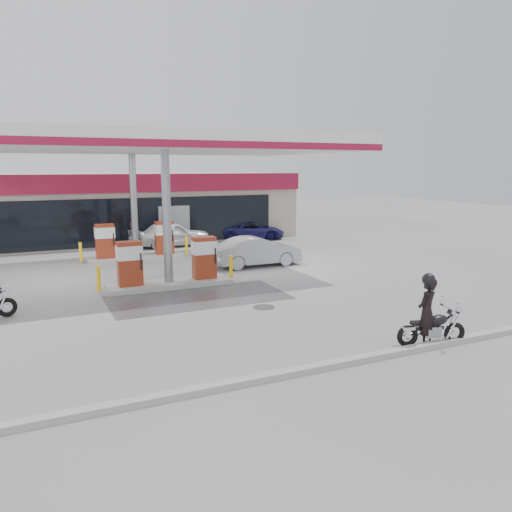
{
  "coord_description": "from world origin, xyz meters",
  "views": [
    {
      "loc": [
        -4.61,
        -15.75,
        4.39
      ],
      "look_at": [
        2.83,
        0.39,
        1.2
      ],
      "focal_mm": 35.0,
      "sensor_mm": 36.0,
      "label": 1
    }
  ],
  "objects_px": {
    "attendant": "(134,237)",
    "biker_walking": "(167,229)",
    "pump_island_near": "(168,268)",
    "biker_main": "(427,312)",
    "sedan_white": "(173,234)",
    "parked_car_right": "(253,230)",
    "hatchback_silver": "(257,251)",
    "pump_island_far": "(136,245)",
    "main_motorcycle": "(433,329)"
  },
  "relations": [
    {
      "from": "pump_island_near",
      "to": "attendant",
      "type": "bearing_deg",
      "value": 87.45
    },
    {
      "from": "attendant",
      "to": "parked_car_right",
      "type": "xyz_separation_m",
      "value": [
        7.58,
        1.63,
        -0.24
      ]
    },
    {
      "from": "pump_island_near",
      "to": "parked_car_right",
      "type": "distance_m",
      "value": 12.78
    },
    {
      "from": "pump_island_far",
      "to": "sedan_white",
      "type": "xyz_separation_m",
      "value": [
        2.7,
        3.2,
        -0.01
      ]
    },
    {
      "from": "sedan_white",
      "to": "parked_car_right",
      "type": "distance_m",
      "value": 5.32
    },
    {
      "from": "main_motorcycle",
      "to": "hatchback_silver",
      "type": "relative_size",
      "value": 0.45
    },
    {
      "from": "main_motorcycle",
      "to": "biker_main",
      "type": "height_order",
      "value": "biker_main"
    },
    {
      "from": "main_motorcycle",
      "to": "sedan_white",
      "type": "bearing_deg",
      "value": 109.55
    },
    {
      "from": "pump_island_near",
      "to": "pump_island_far",
      "type": "height_order",
      "value": "same"
    },
    {
      "from": "main_motorcycle",
      "to": "biker_walking",
      "type": "distance_m",
      "value": 18.7
    },
    {
      "from": "hatchback_silver",
      "to": "biker_walking",
      "type": "height_order",
      "value": "biker_walking"
    },
    {
      "from": "main_motorcycle",
      "to": "attendant",
      "type": "height_order",
      "value": "attendant"
    },
    {
      "from": "sedan_white",
      "to": "hatchback_silver",
      "type": "bearing_deg",
      "value": -165.34
    },
    {
      "from": "biker_main",
      "to": "biker_walking",
      "type": "height_order",
      "value": "biker_walking"
    },
    {
      "from": "biker_main",
      "to": "pump_island_far",
      "type": "bearing_deg",
      "value": -96.81
    },
    {
      "from": "main_motorcycle",
      "to": "sedan_white",
      "type": "distance_m",
      "value": 18.08
    },
    {
      "from": "hatchback_silver",
      "to": "biker_walking",
      "type": "distance_m",
      "value": 7.88
    },
    {
      "from": "hatchback_silver",
      "to": "biker_main",
      "type": "bearing_deg",
      "value": 177.44
    },
    {
      "from": "biker_main",
      "to": "sedan_white",
      "type": "height_order",
      "value": "biker_main"
    },
    {
      "from": "sedan_white",
      "to": "hatchback_silver",
      "type": "relative_size",
      "value": 1.03
    },
    {
      "from": "hatchback_silver",
      "to": "biker_walking",
      "type": "relative_size",
      "value": 2.22
    },
    {
      "from": "pump_island_near",
      "to": "parked_car_right",
      "type": "height_order",
      "value": "pump_island_near"
    },
    {
      "from": "biker_walking",
      "to": "pump_island_far",
      "type": "bearing_deg",
      "value": -126.26
    },
    {
      "from": "sedan_white",
      "to": "pump_island_near",
      "type": "bearing_deg",
      "value": 162.85
    },
    {
      "from": "pump_island_near",
      "to": "biker_main",
      "type": "distance_m",
      "value": 9.7
    },
    {
      "from": "pump_island_far",
      "to": "biker_walking",
      "type": "distance_m",
      "value": 4.57
    },
    {
      "from": "biker_main",
      "to": "sedan_white",
      "type": "bearing_deg",
      "value": -107.9
    },
    {
      "from": "pump_island_far",
      "to": "biker_walking",
      "type": "xyz_separation_m",
      "value": [
        2.53,
        3.8,
        0.19
      ]
    },
    {
      "from": "sedan_white",
      "to": "parked_car_right",
      "type": "relative_size",
      "value": 1.06
    },
    {
      "from": "parked_car_right",
      "to": "attendant",
      "type": "bearing_deg",
      "value": 123.06
    },
    {
      "from": "sedan_white",
      "to": "biker_walking",
      "type": "bearing_deg",
      "value": 15.0
    },
    {
      "from": "attendant",
      "to": "biker_walking",
      "type": "bearing_deg",
      "value": -72.93
    },
    {
      "from": "pump_island_far",
      "to": "main_motorcycle",
      "type": "bearing_deg",
      "value": -73.62
    },
    {
      "from": "pump_island_near",
      "to": "attendant",
      "type": "height_order",
      "value": "pump_island_near"
    },
    {
      "from": "pump_island_near",
      "to": "sedan_white",
      "type": "height_order",
      "value": "pump_island_near"
    },
    {
      "from": "biker_main",
      "to": "attendant",
      "type": "bearing_deg",
      "value": -100.09
    },
    {
      "from": "attendant",
      "to": "biker_main",
      "type": "bearing_deg",
      "value": 175.91
    },
    {
      "from": "attendant",
      "to": "main_motorcycle",
      "type": "bearing_deg",
      "value": 176.47
    },
    {
      "from": "main_motorcycle",
      "to": "biker_walking",
      "type": "bearing_deg",
      "value": 109.9
    },
    {
      "from": "pump_island_far",
      "to": "parked_car_right",
      "type": "relative_size",
      "value": 1.33
    },
    {
      "from": "main_motorcycle",
      "to": "pump_island_far",
      "type": "bearing_deg",
      "value": 120.67
    },
    {
      "from": "attendant",
      "to": "sedan_white",
      "type": "bearing_deg",
      "value": -86.84
    },
    {
      "from": "pump_island_near",
      "to": "sedan_white",
      "type": "distance_m",
      "value": 9.59
    },
    {
      "from": "biker_main",
      "to": "attendant",
      "type": "xyz_separation_m",
      "value": [
        -3.8,
        17.13,
        -0.08
      ]
    },
    {
      "from": "biker_main",
      "to": "hatchback_silver",
      "type": "height_order",
      "value": "biker_main"
    },
    {
      "from": "sedan_white",
      "to": "biker_main",
      "type": "bearing_deg",
      "value": -176.13
    },
    {
      "from": "main_motorcycle",
      "to": "sedan_white",
      "type": "relative_size",
      "value": 0.44
    },
    {
      "from": "main_motorcycle",
      "to": "biker_main",
      "type": "relative_size",
      "value": 1.04
    },
    {
      "from": "pump_island_near",
      "to": "attendant",
      "type": "relative_size",
      "value": 3.29
    },
    {
      "from": "sedan_white",
      "to": "hatchback_silver",
      "type": "height_order",
      "value": "sedan_white"
    }
  ]
}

